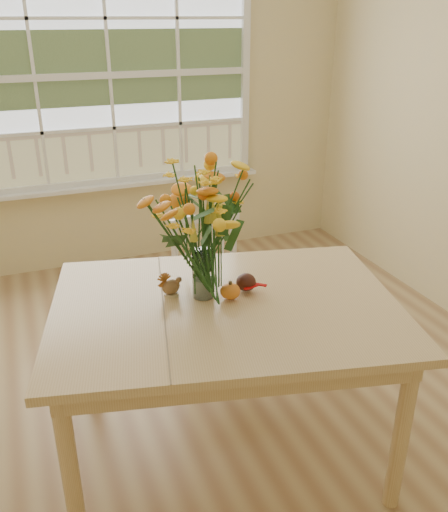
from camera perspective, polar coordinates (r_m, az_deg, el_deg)
name	(u,v)px	position (r m, az deg, el deg)	size (l,w,h in m)	color
floor	(211,420)	(3.02, -1.37, -16.83)	(4.00, 4.50, 0.01)	#99714A
wall_back	(111,101)	(4.51, -11.81, 15.65)	(4.00, 0.02, 2.70)	beige
window	(110,78)	(4.45, -11.92, 17.89)	(2.42, 0.12, 1.74)	silver
dining_table	(226,321)	(2.44, 0.17, -6.89)	(1.72, 1.39, 0.81)	tan
windsor_chair	(210,285)	(3.22, -1.53, -3.12)	(0.43, 0.41, 0.90)	white
flower_vase	(202,228)	(2.32, -2.31, 3.01)	(0.46, 0.46, 0.55)	white
pumpkin	(230,292)	(2.41, 0.67, -3.81)	(0.09, 0.09, 0.07)	orange
turkey_figurine	(171,287)	(2.45, -5.61, -3.25)	(0.10, 0.08, 0.11)	#CCB78C
dark_gourd	(246,283)	(2.48, 2.33, -2.86)	(0.13, 0.10, 0.08)	#38160F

